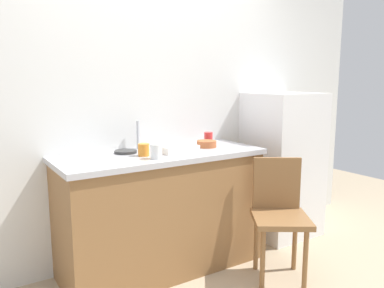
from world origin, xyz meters
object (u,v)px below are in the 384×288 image
object	(u,v)px
refrigerator	(282,164)
cup_white	(156,151)
cup_orange	(144,150)
dish_tray	(178,148)
cup_red	(208,138)
chair	(279,212)
hotplate	(126,152)
terracotta_bowl	(207,144)

from	to	relation	value
refrigerator	cup_white	bearing A→B (deg)	-172.04
refrigerator	cup_orange	xyz separation A→B (m)	(-1.48, -0.06, 0.30)
refrigerator	dish_tray	xyz separation A→B (m)	(-1.19, -0.06, 0.28)
dish_tray	cup_red	xyz separation A→B (m)	(0.39, 0.15, 0.03)
chair	hotplate	xyz separation A→B (m)	(-0.92, 0.70, 0.44)
terracotta_bowl	hotplate	distance (m)	0.67
refrigerator	cup_orange	world-z (taller)	refrigerator
refrigerator	terracotta_bowl	world-z (taller)	refrigerator
dish_tray	cup_white	bearing A→B (deg)	-150.61
refrigerator	chair	world-z (taller)	refrigerator
terracotta_bowl	cup_orange	size ratio (longest dim) A/B	1.79
terracotta_bowl	cup_white	bearing A→B (deg)	-160.96
dish_tray	cup_red	size ratio (longest dim) A/B	2.67
dish_tray	hotplate	world-z (taller)	dish_tray
cup_orange	terracotta_bowl	bearing A→B (deg)	5.37
cup_red	dish_tray	bearing A→B (deg)	-159.07
refrigerator	cup_orange	size ratio (longest dim) A/B	15.15
terracotta_bowl	cup_red	distance (m)	0.14
chair	cup_red	xyz separation A→B (m)	(-0.17, 0.69, 0.48)
dish_tray	cup_orange	distance (m)	0.29
terracotta_bowl	chair	bearing A→B (deg)	-66.39
terracotta_bowl	cup_orange	xyz separation A→B (m)	(-0.59, -0.06, 0.02)
terracotta_bowl	cup_white	size ratio (longest dim) A/B	1.56
refrigerator	dish_tray	size ratio (longest dim) A/B	4.84
refrigerator	hotplate	world-z (taller)	refrigerator
cup_orange	refrigerator	bearing A→B (deg)	2.48
refrigerator	cup_red	size ratio (longest dim) A/B	12.92
refrigerator	dish_tray	distance (m)	1.22
dish_tray	cup_white	size ratio (longest dim) A/B	2.73
chair	cup_red	size ratio (longest dim) A/B	8.48
dish_tray	cup_red	distance (m)	0.42
refrigerator	dish_tray	bearing A→B (deg)	-177.34
chair	cup_white	distance (m)	1.03
terracotta_bowl	hotplate	xyz separation A→B (m)	(-0.66, 0.12, -0.02)
chair	refrigerator	bearing A→B (deg)	76.63
cup_red	refrigerator	bearing A→B (deg)	-6.74
dish_tray	terracotta_bowl	xyz separation A→B (m)	(0.30, 0.05, 0.00)
refrigerator	chair	size ratio (longest dim) A/B	1.52
dish_tray	cup_red	world-z (taller)	cup_red
cup_orange	cup_white	bearing A→B (deg)	-78.38
refrigerator	cup_orange	distance (m)	1.51
chair	hotplate	distance (m)	1.24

